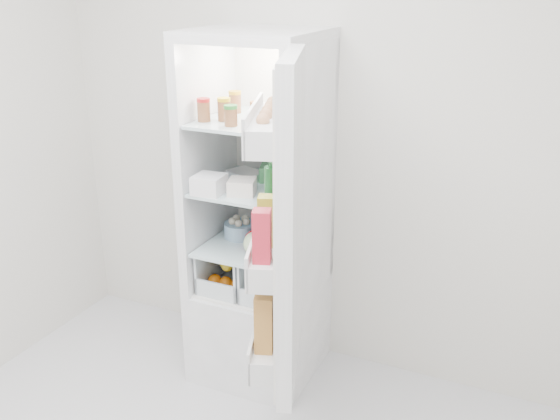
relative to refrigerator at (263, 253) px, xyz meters
The scene contains 21 objects.
room_walls 1.57m from the refrigerator, 80.89° to the right, with size 3.02×3.02×2.61m.
refrigerator is the anchor object (origin of this frame).
shelf_low 0.10m from the refrigerator, 90.00° to the right, with size 0.49×0.53×0.01m, color silver.
shelf_mid 0.39m from the refrigerator, 90.00° to the right, with size 0.49×0.53×0.01m, color silver.
shelf_top 0.72m from the refrigerator, 90.00° to the right, with size 0.49×0.53×0.01m, color silver.
crisper_left 0.15m from the refrigerator, 152.98° to the right, with size 0.23×0.46×0.22m, color silver, non-canonical shape.
crisper_right 0.15m from the refrigerator, 27.02° to the right, with size 0.23×0.46×0.22m, color silver, non-canonical shape.
condiment_jars 0.77m from the refrigerator, 94.77° to the right, with size 0.46×0.34×0.08m.
squeeze_bottle 0.84m from the refrigerator, ahead, with size 0.05×0.05×0.18m, color white.
tub_white 0.53m from the refrigerator, 120.31° to the right, with size 0.14×0.14×0.09m, color white.
tub_cream 0.47m from the refrigerator, 91.61° to the right, with size 0.12×0.12×0.07m, color white.
tin_red 0.53m from the refrigerator, 53.91° to the right, with size 0.08×0.08×0.06m, color red.
foil_tray 0.42m from the refrigerator, behind, with size 0.17×0.13×0.04m, color white.
tub_green 0.43m from the refrigerator, 65.78° to the left, with size 0.10×0.14×0.08m, color #449654.
red_cabbage 0.26m from the refrigerator, 50.00° to the right, with size 0.18×0.18×0.18m, color #471B51.
bell_pepper 0.18m from the refrigerator, 83.18° to the right, with size 0.09×0.09×0.09m, color red.
mushroom_bowl 0.17m from the refrigerator, 168.84° to the right, with size 0.16×0.16×0.08m, color #93BADB.
salad_bag 0.24m from the refrigerator, 73.63° to the right, with size 0.12×0.12×0.12m, color beige.
citrus_pile 0.20m from the refrigerator, 136.80° to the right, with size 0.20×0.24×0.16m.
veg_pile 0.18m from the refrigerator, 26.82° to the right, with size 0.16×0.30×0.10m.
fridge_door 0.85m from the refrigerator, 57.20° to the right, with size 0.34×0.59×1.30m.
Camera 1 is at (1.12, -1.41, 2.03)m, focal length 40.00 mm.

